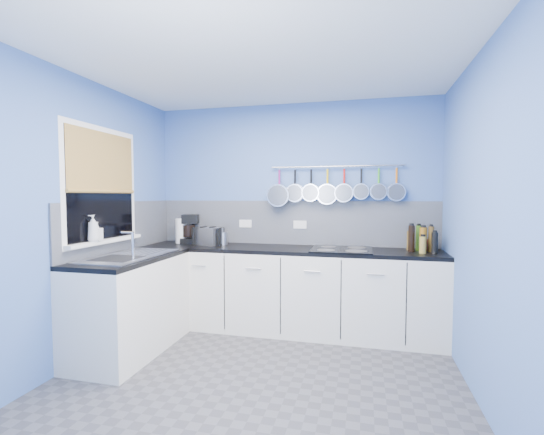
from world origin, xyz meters
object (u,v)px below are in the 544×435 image
at_px(coffee_maker, 190,229).
at_px(toaster, 208,236).
at_px(canister, 223,238).
at_px(paper_towel, 181,231).
at_px(hob, 342,249).
at_px(soap_bottle_b, 97,232).
at_px(soap_bottle_a, 93,228).

distance_m(coffee_maker, toaster, 0.29).
bearing_deg(toaster, canister, 38.99).
height_order(toaster, canister, toaster).
relative_size(paper_towel, toaster, 0.94).
bearing_deg(paper_towel, hob, -3.72).
distance_m(soap_bottle_b, paper_towel, 1.16).
bearing_deg(canister, hob, -5.02).
bearing_deg(soap_bottle_b, coffee_maker, 73.50).
xyz_separation_m(paper_towel, canister, (0.53, -0.00, -0.07)).
xyz_separation_m(canister, hob, (1.35, -0.12, -0.06)).
bearing_deg(hob, canister, 174.98).
height_order(soap_bottle_a, paper_towel, soap_bottle_a).
relative_size(canister, hob, 0.23).
distance_m(soap_bottle_a, paper_towel, 1.21).
xyz_separation_m(toaster, canister, (0.16, 0.06, -0.03)).
xyz_separation_m(soap_bottle_b, paper_towel, (0.25, 1.13, -0.09)).
xyz_separation_m(soap_bottle_a, toaster, (0.61, 1.12, -0.17)).
bearing_deg(soap_bottle_a, coffee_maker, 74.14).
bearing_deg(soap_bottle_b, paper_towel, 77.70).
bearing_deg(coffee_maker, hob, -19.78).
xyz_separation_m(soap_bottle_b, hob, (2.12, 1.00, -0.23)).
distance_m(soap_bottle_b, coffee_maker, 1.21).
distance_m(paper_towel, coffee_maker, 0.10).
height_order(soap_bottle_a, toaster, soap_bottle_a).
xyz_separation_m(soap_bottle_a, hob, (2.12, 1.05, -0.26)).
xyz_separation_m(soap_bottle_b, coffee_maker, (0.34, 1.16, -0.07)).
bearing_deg(toaster, hob, 17.59).
bearing_deg(toaster, soap_bottle_a, -98.78).
height_order(paper_towel, coffee_maker, coffee_maker).
xyz_separation_m(toaster, hob, (1.51, -0.06, -0.09)).
xyz_separation_m(soap_bottle_a, canister, (0.77, 1.17, -0.20)).
bearing_deg(soap_bottle_a, canister, 56.56).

